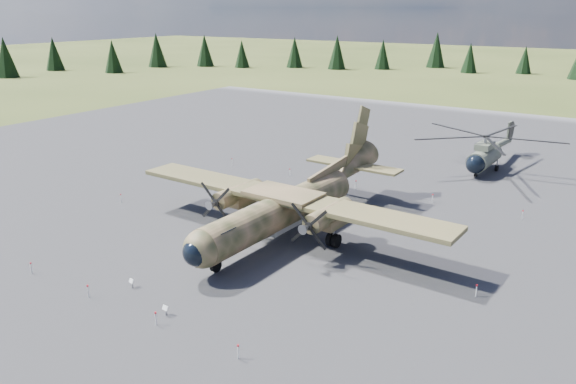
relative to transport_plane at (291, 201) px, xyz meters
The scene contains 8 objects.
ground 3.84m from the transport_plane, 106.29° to the right, with size 500.00×500.00×0.00m, color #5B632C.
apron 7.86m from the transport_plane, 96.01° to the left, with size 120.00×120.00×0.04m, color slate.
transport_plane is the anchor object (origin of this frame).
helicopter_near 28.02m from the transport_plane, 72.65° to the left, with size 17.03×19.77×4.21m.
info_placard_left 14.36m from the transport_plane, 104.25° to the right, with size 0.41×0.21×0.61m.
info_placard_right 15.25m from the transport_plane, 86.63° to the right, with size 0.41×0.19×0.64m.
barrier_fence 3.70m from the transport_plane, 114.39° to the right, with size 33.12×29.62×0.85m.
treeline 7.31m from the transport_plane, 77.22° to the right, with size 290.28×292.51×11.00m.
Camera 1 is at (23.91, -33.06, 17.43)m, focal length 35.00 mm.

